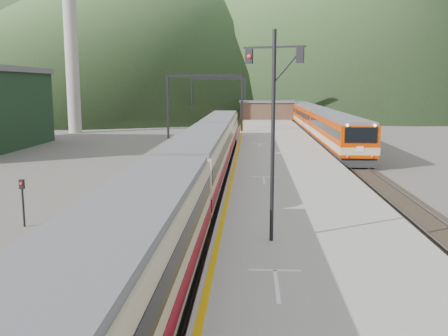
{
  "coord_description": "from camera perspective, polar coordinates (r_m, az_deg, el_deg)",
  "views": [
    {
      "loc": [
        3.05,
        -7.42,
        6.59
      ],
      "look_at": [
        1.5,
        20.34,
        2.0
      ],
      "focal_mm": 40.0,
      "sensor_mm": 36.0,
      "label": 1
    }
  ],
  "objects": [
    {
      "name": "track_main",
      "position": [
        47.97,
        -0.48,
        1.56
      ],
      "size": [
        2.6,
        200.0,
        0.23
      ],
      "color": "black",
      "rests_on": "ground"
    },
    {
      "name": "track_far",
      "position": [
        48.54,
        -6.38,
        1.59
      ],
      "size": [
        2.6,
        200.0,
        0.23
      ],
      "color": "black",
      "rests_on": "ground"
    },
    {
      "name": "track_second",
      "position": [
        48.61,
        13.18,
        1.41
      ],
      "size": [
        2.6,
        200.0,
        0.23
      ],
      "color": "black",
      "rests_on": "ground"
    },
    {
      "name": "platform",
      "position": [
        45.9,
        6.35,
        1.69
      ],
      "size": [
        8.0,
        100.0,
        1.0
      ],
      "primitive_type": "cube",
      "color": "gray",
      "rests_on": "ground"
    },
    {
      "name": "gantry_near",
      "position": [
        62.71,
        -2.23,
        8.45
      ],
      "size": [
        9.55,
        0.25,
        8.0
      ],
      "color": "black",
      "rests_on": "ground"
    },
    {
      "name": "gantry_far",
      "position": [
        87.63,
        -0.67,
        8.72
      ],
      "size": [
        9.55,
        0.25,
        8.0
      ],
      "color": "black",
      "rests_on": "ground"
    },
    {
      "name": "smokestack",
      "position": [
        74.28,
        -17.18,
        15.47
      ],
      "size": [
        1.8,
        1.8,
        30.0
      ],
      "primitive_type": "cylinder",
      "color": "#9E998E",
      "rests_on": "ground"
    },
    {
      "name": "station_shed",
      "position": [
        85.56,
        4.93,
        6.65
      ],
      "size": [
        9.4,
        4.4,
        3.1
      ],
      "color": "#4E3628",
      "rests_on": "platform"
    },
    {
      "name": "hill_a",
      "position": [
        203.41,
        -9.4,
        15.86
      ],
      "size": [
        180.0,
        180.0,
        60.0
      ],
      "primitive_type": "cone",
      "color": "#324724",
      "rests_on": "ground"
    },
    {
      "name": "hill_b",
      "position": [
        240.94,
        10.01,
        16.61
      ],
      "size": [
        220.0,
        220.0,
        75.0
      ],
      "primitive_type": "cone",
      "color": "#324724",
      "rests_on": "ground"
    },
    {
      "name": "hill_d",
      "position": [
        277.12,
        -23.81,
        12.92
      ],
      "size": [
        200.0,
        200.0,
        55.0
      ],
      "primitive_type": "cone",
      "color": "#324724",
      "rests_on": "ground"
    },
    {
      "name": "main_train",
      "position": [
        30.33,
        -2.62,
        0.47
      ],
      "size": [
        2.74,
        56.3,
        3.35
      ],
      "color": "tan",
      "rests_on": "track_main"
    },
    {
      "name": "second_train",
      "position": [
        70.86,
        10.09,
        5.59
      ],
      "size": [
        3.04,
        62.37,
        3.71
      ],
      "color": "#BA3200",
      "rests_on": "track_second"
    },
    {
      "name": "signal_mast",
      "position": [
        17.71,
        5.65,
        5.97
      ],
      "size": [
        2.14,
        0.72,
        7.51
      ],
      "color": "black",
      "rests_on": "platform"
    },
    {
      "name": "short_signal_b",
      "position": [
        35.25,
        -5.5,
        0.97
      ],
      "size": [
        0.24,
        0.19,
        2.27
      ],
      "color": "black",
      "rests_on": "ground"
    },
    {
      "name": "short_signal_c",
      "position": [
        25.26,
        -22.03,
        -3.03
      ],
      "size": [
        0.23,
        0.17,
        2.27
      ],
      "color": "black",
      "rests_on": "ground"
    }
  ]
}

